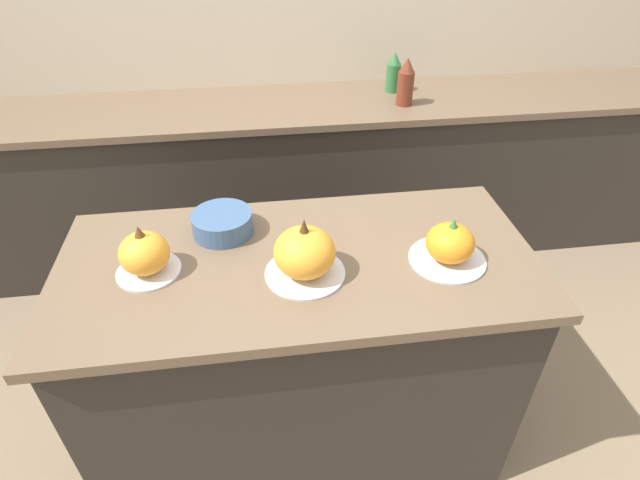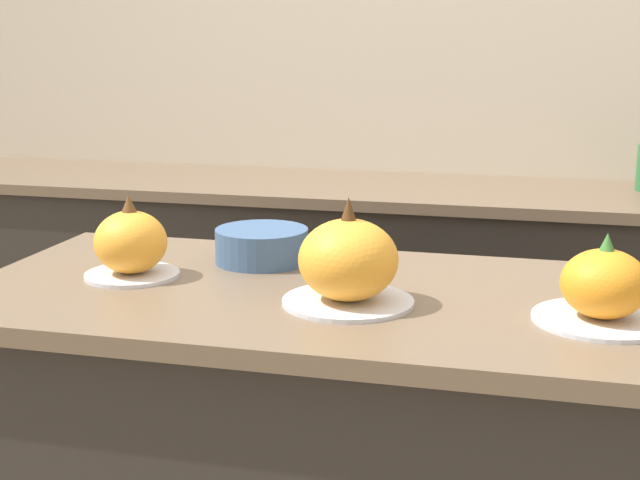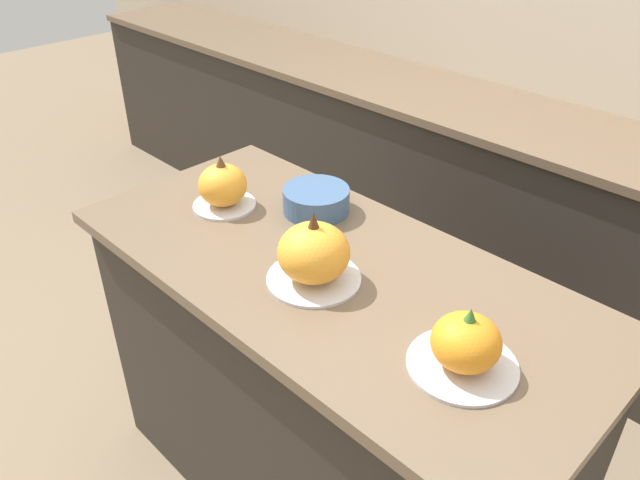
{
  "view_description": "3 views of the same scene",
  "coord_description": "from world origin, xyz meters",
  "views": [
    {
      "loc": [
        -0.09,
        -1.18,
        1.87
      ],
      "look_at": [
        0.07,
        0.04,
        0.96
      ],
      "focal_mm": 28.0,
      "sensor_mm": 36.0,
      "label": 1
    },
    {
      "loc": [
        0.34,
        -1.55,
        1.39
      ],
      "look_at": [
        -0.04,
        -0.05,
        1.03
      ],
      "focal_mm": 50.0,
      "sensor_mm": 36.0,
      "label": 2
    },
    {
      "loc": [
        0.91,
        -0.94,
        1.83
      ],
      "look_at": [
        -0.07,
        0.03,
        0.96
      ],
      "focal_mm": 35.0,
      "sensor_mm": 36.0,
      "label": 3
    }
  ],
  "objects": [
    {
      "name": "ground_plane",
      "position": [
        0.0,
        0.0,
        0.0
      ],
      "size": [
        12.0,
        12.0,
        0.0
      ],
      "primitive_type": "plane",
      "color": "#847056"
    },
    {
      "name": "pumpkin_cake_left",
      "position": [
        -0.44,
        0.0,
        0.99
      ],
      "size": [
        0.19,
        0.19,
        0.16
      ],
      "color": "silver",
      "rests_on": "kitchen_island"
    },
    {
      "name": "bottle_tall",
      "position": [
        0.67,
        1.22,
        1.02
      ],
      "size": [
        0.08,
        0.08,
        0.24
      ],
      "color": "maroon",
      "rests_on": "back_counter"
    },
    {
      "name": "kitchen_island",
      "position": [
        0.0,
        0.0,
        0.46
      ],
      "size": [
        1.46,
        0.68,
        0.92
      ],
      "color": "#2D2823",
      "rests_on": "ground_plane"
    },
    {
      "name": "mixing_bowl",
      "position": [
        -0.23,
        0.17,
        0.96
      ],
      "size": [
        0.19,
        0.19,
        0.07
      ],
      "color": "#3D5B84",
      "rests_on": "kitchen_island"
    },
    {
      "name": "bottle_short",
      "position": [
        0.66,
        1.41,
        1.0
      ],
      "size": [
        0.08,
        0.08,
        0.21
      ],
      "color": "#2D6B38",
      "rests_on": "back_counter"
    },
    {
      "name": "pumpkin_cake_center",
      "position": [
        0.01,
        -0.07,
        1.0
      ],
      "size": [
        0.24,
        0.24,
        0.19
      ],
      "color": "silver",
      "rests_on": "kitchen_island"
    },
    {
      "name": "back_counter",
      "position": [
        0.0,
        1.31,
        0.45
      ],
      "size": [
        6.0,
        0.6,
        0.9
      ],
      "color": "#2D2823",
      "rests_on": "ground_plane"
    },
    {
      "name": "pumpkin_cake_right",
      "position": [
        0.45,
        -0.07,
        0.98
      ],
      "size": [
        0.23,
        0.23,
        0.15
      ],
      "color": "silver",
      "rests_on": "kitchen_island"
    },
    {
      "name": "wall_back",
      "position": [
        0.0,
        1.64,
        1.25
      ],
      "size": [
        8.0,
        0.06,
        2.5
      ],
      "color": "beige",
      "rests_on": "ground_plane"
    }
  ]
}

